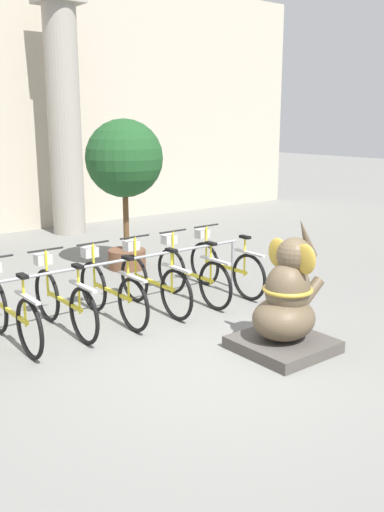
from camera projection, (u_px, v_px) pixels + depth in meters
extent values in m
plane|color=slate|center=(214.00, 360.00, 6.32)|extent=(60.00, 60.00, 0.00)
cylinder|color=gray|center=(64.00, 123.00, 12.76)|extent=(0.74, 0.74, 5.00)
cylinder|color=gray|center=(233.00, 264.00, 8.95)|extent=(0.05, 0.05, 0.75)
cylinder|color=gray|center=(105.00, 263.00, 7.49)|extent=(4.64, 0.04, 0.04)
torus|color=black|center=(30.00, 329.00, 6.28)|extent=(0.05, 0.70, 0.70)
cube|color=yellow|center=(12.00, 313.00, 6.66)|extent=(0.04, 0.92, 0.04)
cube|color=#BCBCBC|center=(27.00, 297.00, 6.19)|extent=(0.06, 0.58, 0.03)
cylinder|color=yellow|center=(24.00, 302.00, 6.29)|extent=(0.03, 0.03, 0.56)
cube|color=black|center=(22.00, 276.00, 6.22)|extent=(0.08, 0.18, 0.04)
torus|color=black|center=(47.00, 295.00, 7.47)|extent=(0.05, 0.70, 0.70)
torus|color=black|center=(84.00, 316.00, 6.69)|extent=(0.05, 0.70, 0.70)
cube|color=yellow|center=(64.00, 301.00, 7.07)|extent=(0.04, 0.92, 0.04)
cube|color=#BCBCBC|center=(83.00, 286.00, 6.61)|extent=(0.06, 0.58, 0.03)
cylinder|color=yellow|center=(79.00, 291.00, 6.70)|extent=(0.03, 0.03, 0.56)
cube|color=black|center=(78.00, 266.00, 6.63)|extent=(0.08, 0.18, 0.04)
cylinder|color=yellow|center=(47.00, 273.00, 7.37)|extent=(0.03, 0.03, 0.62)
cylinder|color=black|center=(46.00, 250.00, 7.30)|extent=(0.48, 0.03, 0.03)
cube|color=#BCBCBC|center=(43.00, 259.00, 7.40)|extent=(0.20, 0.16, 0.14)
torus|color=black|center=(93.00, 286.00, 7.86)|extent=(0.05, 0.70, 0.70)
torus|color=black|center=(133.00, 305.00, 7.09)|extent=(0.05, 0.70, 0.70)
cube|color=yellow|center=(112.00, 292.00, 7.46)|extent=(0.04, 0.92, 0.04)
cube|color=#BCBCBC|center=(132.00, 277.00, 7.00)|extent=(0.06, 0.58, 0.03)
cylinder|color=yellow|center=(128.00, 281.00, 7.10)|extent=(0.03, 0.03, 0.56)
cube|color=black|center=(128.00, 258.00, 7.02)|extent=(0.08, 0.18, 0.04)
cylinder|color=yellow|center=(94.00, 265.00, 7.76)|extent=(0.03, 0.03, 0.62)
cylinder|color=black|center=(93.00, 243.00, 7.69)|extent=(0.48, 0.03, 0.03)
cube|color=#BCBCBC|center=(90.00, 252.00, 7.80)|extent=(0.20, 0.16, 0.14)
torus|color=black|center=(134.00, 278.00, 8.27)|extent=(0.05, 0.70, 0.70)
torus|color=black|center=(176.00, 295.00, 7.49)|extent=(0.05, 0.70, 0.70)
cube|color=yellow|center=(154.00, 283.00, 7.87)|extent=(0.04, 0.92, 0.04)
cube|color=#BCBCBC|center=(176.00, 268.00, 7.41)|extent=(0.06, 0.58, 0.03)
cylinder|color=yellow|center=(172.00, 273.00, 7.50)|extent=(0.03, 0.03, 0.56)
cube|color=black|center=(171.00, 250.00, 7.43)|extent=(0.08, 0.18, 0.04)
cylinder|color=yellow|center=(135.00, 258.00, 8.17)|extent=(0.03, 0.03, 0.62)
cylinder|color=black|center=(135.00, 237.00, 8.10)|extent=(0.48, 0.03, 0.03)
cube|color=#BCBCBC|center=(131.00, 245.00, 8.21)|extent=(0.20, 0.16, 0.14)
torus|color=black|center=(172.00, 271.00, 8.68)|extent=(0.05, 0.70, 0.70)
torus|color=black|center=(215.00, 286.00, 7.90)|extent=(0.05, 0.70, 0.70)
cube|color=yellow|center=(192.00, 275.00, 8.28)|extent=(0.04, 0.92, 0.04)
cube|color=#BCBCBC|center=(215.00, 260.00, 7.81)|extent=(0.06, 0.58, 0.03)
cylinder|color=yellow|center=(211.00, 265.00, 7.91)|extent=(0.03, 0.03, 0.56)
cube|color=black|center=(211.00, 243.00, 7.84)|extent=(0.08, 0.18, 0.04)
cylinder|color=yellow|center=(173.00, 251.00, 8.57)|extent=(0.03, 0.03, 0.62)
cylinder|color=black|center=(173.00, 231.00, 8.50)|extent=(0.48, 0.03, 0.03)
cube|color=#BCBCBC|center=(169.00, 239.00, 8.61)|extent=(0.20, 0.16, 0.14)
torus|color=black|center=(205.00, 264.00, 9.10)|extent=(0.05, 0.70, 0.70)
torus|color=black|center=(249.00, 277.00, 8.33)|extent=(0.05, 0.70, 0.70)
cube|color=yellow|center=(226.00, 267.00, 8.70)|extent=(0.04, 0.92, 0.04)
cube|color=#BCBCBC|center=(249.00, 253.00, 8.24)|extent=(0.06, 0.58, 0.03)
cylinder|color=yellow|center=(245.00, 257.00, 8.34)|extent=(0.03, 0.03, 0.56)
cube|color=black|center=(245.00, 237.00, 8.27)|extent=(0.08, 0.18, 0.04)
cylinder|color=yellow|center=(206.00, 245.00, 9.00)|extent=(0.03, 0.03, 0.62)
cylinder|color=black|center=(206.00, 226.00, 8.93)|extent=(0.48, 0.03, 0.03)
cube|color=#BCBCBC|center=(202.00, 234.00, 9.04)|extent=(0.20, 0.16, 0.14)
cube|color=#4C4742|center=(283.00, 344.00, 6.57)|extent=(0.99, 0.99, 0.14)
ellipsoid|color=brown|center=(284.00, 318.00, 6.50)|extent=(0.77, 0.68, 0.50)
ellipsoid|color=brown|center=(288.00, 289.00, 6.44)|extent=(0.54, 0.50, 0.63)
sphere|color=brown|center=(294.00, 255.00, 6.41)|extent=(0.41, 0.41, 0.41)
ellipsoid|color=#B79333|center=(278.00, 253.00, 6.53)|extent=(0.08, 0.29, 0.34)
ellipsoid|color=#B79333|center=(305.00, 259.00, 6.22)|extent=(0.08, 0.29, 0.34)
cone|color=brown|center=(306.00, 238.00, 6.48)|extent=(0.35, 0.14, 0.51)
cylinder|color=brown|center=(295.00, 289.00, 6.69)|extent=(0.40, 0.14, 0.36)
cylinder|color=brown|center=(310.00, 293.00, 6.52)|extent=(0.40, 0.14, 0.36)
torus|color=#B79333|center=(288.00, 289.00, 6.44)|extent=(0.57, 0.57, 0.05)
cylinder|color=brown|center=(127.00, 259.00, 10.16)|extent=(0.67, 0.67, 0.34)
cylinder|color=brown|center=(126.00, 220.00, 10.00)|extent=(0.10, 0.10, 1.07)
sphere|color=#1E4C23|center=(124.00, 158.00, 9.75)|extent=(1.34, 1.34, 1.34)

